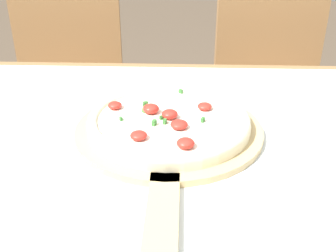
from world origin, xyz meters
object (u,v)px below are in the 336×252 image
at_px(pizza, 169,121).
at_px(chair_right, 269,100).
at_px(pizza_peel, 168,137).
at_px(chair_left, 70,97).

height_order(pizza, chair_right, chair_right).
relative_size(pizza_peel, chair_right, 0.66).
xyz_separation_m(pizza_peel, chair_left, (-0.39, 0.73, -0.25)).
xyz_separation_m(pizza_peel, pizza, (-0.00, 0.03, 0.02)).
bearing_deg(pizza_peel, pizza, 90.46).
height_order(pizza_peel, pizza, pizza).
bearing_deg(chair_right, pizza_peel, -118.09).
bearing_deg(chair_right, chair_left, 176.43).
height_order(pizza_peel, chair_right, chair_right).
bearing_deg(pizza_peel, chair_right, 65.49).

